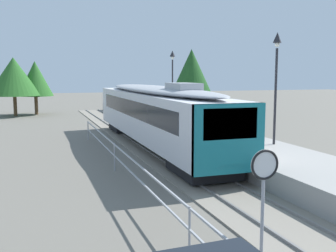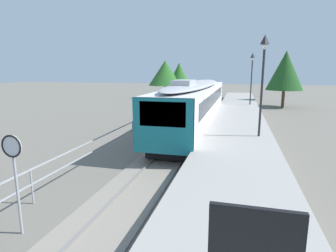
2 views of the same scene
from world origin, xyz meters
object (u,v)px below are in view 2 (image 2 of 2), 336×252
at_px(platform_lamp_mid_platform, 263,67).
at_px(speed_limit_sign, 13,160).
at_px(platform_lamp_far_end, 252,69).
at_px(commuter_train, 195,101).
at_px(platform_notice_board, 255,244).

bearing_deg(platform_lamp_mid_platform, speed_limit_sign, -124.47).
bearing_deg(platform_lamp_far_end, commuter_train, -114.85).
height_order(commuter_train, platform_lamp_far_end, platform_lamp_far_end).
xyz_separation_m(commuter_train, platform_notice_board, (3.55, -17.55, 0.04)).
xyz_separation_m(commuter_train, platform_lamp_mid_platform, (4.40, -5.48, 2.48)).
height_order(platform_lamp_far_end, platform_notice_board, platform_lamp_far_end).
relative_size(platform_lamp_far_end, speed_limit_sign, 1.91).
bearing_deg(platform_lamp_far_end, platform_lamp_mid_platform, -90.00).
height_order(platform_lamp_mid_platform, speed_limit_sign, platform_lamp_mid_platform).
xyz_separation_m(platform_lamp_far_end, speed_limit_sign, (-6.76, -24.83, -2.50)).
bearing_deg(speed_limit_sign, commuter_train, 81.25).
height_order(platform_lamp_far_end, speed_limit_sign, platform_lamp_far_end).
height_order(commuter_train, platform_notice_board, commuter_train).
relative_size(platform_lamp_mid_platform, platform_notice_board, 2.97).
height_order(commuter_train, speed_limit_sign, commuter_train).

